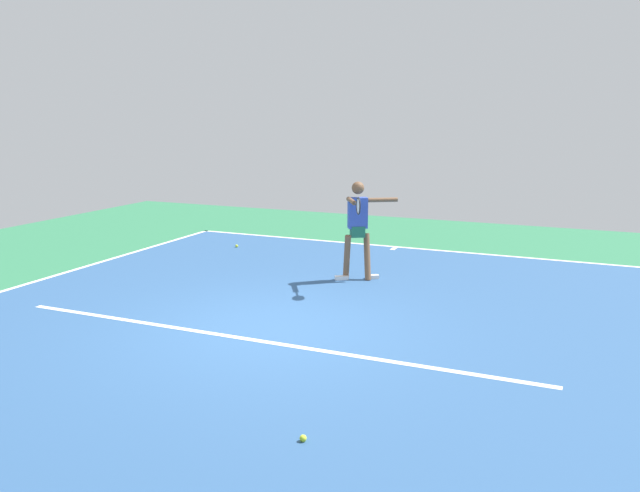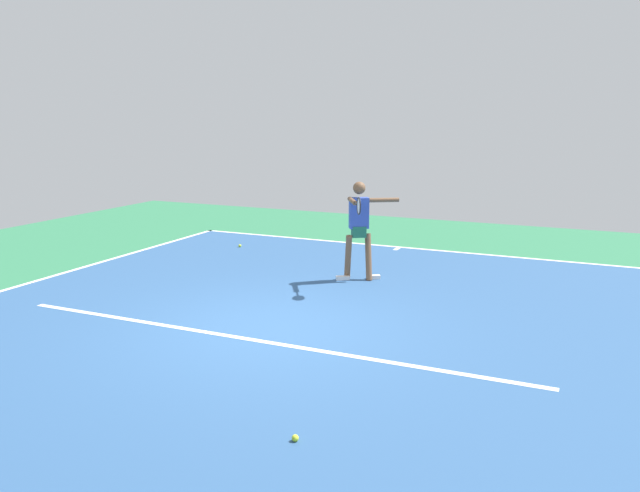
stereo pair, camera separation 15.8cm
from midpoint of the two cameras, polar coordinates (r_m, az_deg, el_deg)
The scene contains 9 objects.
ground_plane at distance 9.05m, azimuth -4.81°, elevation -7.35°, with size 20.42×20.42×0.00m, color #2D754C.
court_surface at distance 9.05m, azimuth -4.81°, elevation -7.34°, with size 10.29×12.29×0.00m, color #2D5484.
court_line_baseline_near at distance 14.52m, azimuth 6.55°, elevation -0.07°, with size 10.29×0.10×0.01m, color white.
court_line_sideline_right at distance 12.21m, azimuth -26.47°, elevation -3.50°, with size 0.10×12.29×0.01m, color white.
court_line_service at distance 8.61m, azimuth -6.47°, elevation -8.36°, with size 7.72×0.10×0.01m, color white.
court_line_centre_mark at distance 14.33m, azimuth 6.32°, elevation -0.22°, with size 0.10×0.30×0.01m, color white.
tennis_player at distance 11.38m, azimuth 3.05°, elevation 2.02°, with size 1.01×1.40×1.80m.
tennis_ball_near_player at distance 14.50m, azimuth -7.78°, elevation 0.01°, with size 0.07×0.07×0.07m, color #CCE033.
tennis_ball_by_sideline at distance 6.10m, azimuth -2.30°, elevation -16.83°, with size 0.07×0.07×0.07m, color #CCE033.
Camera 1 is at (-3.99, 7.56, 2.95)m, focal length 35.73 mm.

